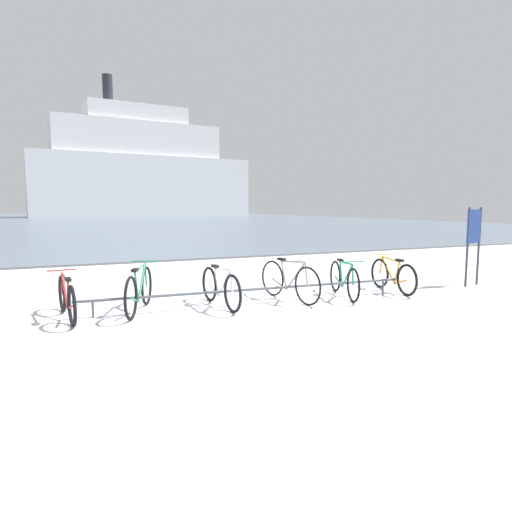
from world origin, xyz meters
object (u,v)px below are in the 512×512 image
(bicycle_2, at_px, (220,287))
(bicycle_5, at_px, (393,276))
(bicycle_0, at_px, (67,298))
(bicycle_4, at_px, (344,279))
(info_sign, at_px, (474,233))
(bicycle_1, at_px, (139,290))
(ferry_ship, at_px, (142,171))
(bicycle_3, at_px, (289,281))

(bicycle_2, bearing_deg, bicycle_5, -1.89)
(bicycle_0, xyz_separation_m, bicycle_5, (6.31, -0.28, 0.01))
(bicycle_4, relative_size, info_sign, 0.95)
(bicycle_1, bearing_deg, bicycle_2, -7.44)
(bicycle_5, xyz_separation_m, info_sign, (2.13, -0.15, 0.84))
(bicycle_1, height_order, ferry_ship, ferry_ship)
(bicycle_3, bearing_deg, bicycle_2, 179.24)
(bicycle_5, bearing_deg, info_sign, -4.13)
(bicycle_5, bearing_deg, bicycle_2, 178.11)
(bicycle_0, relative_size, bicycle_5, 1.07)
(info_sign, relative_size, ferry_ship, 0.05)
(bicycle_1, relative_size, info_sign, 0.95)
(bicycle_1, bearing_deg, bicycle_5, -3.39)
(bicycle_0, xyz_separation_m, ferry_ship, (12.85, 73.93, 7.75))
(bicycle_5, bearing_deg, bicycle_0, 177.44)
(bicycle_1, height_order, bicycle_5, bicycle_1)
(bicycle_0, relative_size, ferry_ship, 0.04)
(bicycle_3, bearing_deg, bicycle_0, 177.42)
(bicycle_2, xyz_separation_m, bicycle_4, (2.54, -0.14, 0.00))
(bicycle_4, bearing_deg, bicycle_2, 176.84)
(ferry_ship, bearing_deg, bicycle_1, -99.01)
(bicycle_2, xyz_separation_m, ferry_ship, (10.33, 74.09, 7.74))
(bicycle_1, bearing_deg, bicycle_3, -4.12)
(bicycle_0, xyz_separation_m, bicycle_3, (3.91, -0.18, 0.05))
(bicycle_2, distance_m, bicycle_4, 2.55)
(bicycle_0, bearing_deg, bicycle_1, 1.20)
(bicycle_2, distance_m, info_sign, 5.98)
(info_sign, bearing_deg, bicycle_2, 177.30)
(bicycle_0, height_order, bicycle_4, bicycle_4)
(bicycle_5, distance_m, info_sign, 2.30)
(bicycle_3, height_order, bicycle_5, bicycle_3)
(bicycle_0, distance_m, ferry_ship, 75.44)
(bicycle_0, relative_size, bicycle_3, 0.97)
(bicycle_0, distance_m, bicycle_1, 1.14)
(bicycle_3, bearing_deg, ferry_ship, 83.12)
(bicycle_5, bearing_deg, ferry_ship, 84.96)
(bicycle_1, bearing_deg, ferry_ship, 80.99)
(bicycle_5, bearing_deg, bicycle_4, -179.28)
(bicycle_0, relative_size, bicycle_2, 1.01)
(bicycle_4, xyz_separation_m, ferry_ship, (7.79, 74.23, 7.73))
(bicycle_3, bearing_deg, info_sign, -3.29)
(bicycle_0, bearing_deg, info_sign, -2.96)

